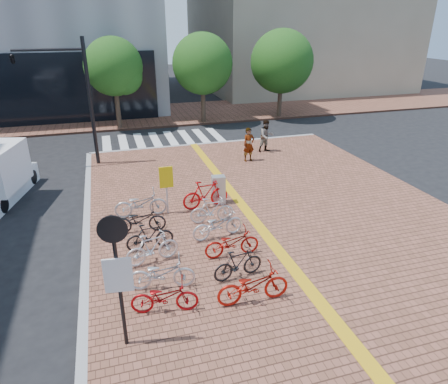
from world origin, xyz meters
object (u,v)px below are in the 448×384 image
object	(u,v)px
bike_1	(162,273)
bike_4	(140,220)
bike_2	(152,248)
bike_5	(141,204)
bike_9	(218,224)
bike_7	(238,264)
traffic_light_pole	(56,80)
bike_8	(232,243)
bike_6	(253,285)
bike_11	(206,194)
utility_box	(218,190)
bike_10	(212,210)
notice_sign	(117,268)
bike_0	(165,297)
pedestrian_a	(249,145)
bike_3	(150,236)
pedestrian_b	(266,136)
yellow_sign	(166,181)

from	to	relation	value
bike_1	bike_4	xyz separation A→B (m)	(-0.25, 3.41, -0.01)
bike_2	bike_5	xyz separation A→B (m)	(-0.01, 3.30, 0.01)
bike_5	bike_2	bearing A→B (deg)	-177.65
bike_4	bike_9	xyz separation A→B (m)	(2.50, -1.13, 0.01)
bike_7	traffic_light_pole	distance (m)	13.27
bike_1	bike_5	world-z (taller)	bike_5
traffic_light_pole	bike_8	bearing A→B (deg)	-62.68
bike_2	bike_7	distance (m)	2.71
bike_6	bike_11	size ratio (longest dim) A/B	1.03
bike_4	bike_7	bearing A→B (deg)	-139.72
bike_9	utility_box	xyz separation A→B (m)	(0.79, 2.67, 0.10)
traffic_light_pole	bike_2	bearing A→B (deg)	-73.74
bike_2	bike_7	xyz separation A→B (m)	(2.26, -1.49, -0.04)
bike_10	notice_sign	xyz separation A→B (m)	(-3.46, -5.26, 1.61)
bike_6	bike_7	bearing A→B (deg)	2.56
bike_0	bike_5	size ratio (longest dim) A/B	0.88
bike_7	bike_2	bearing A→B (deg)	47.54
bike_5	bike_8	size ratio (longest dim) A/B	1.11
bike_0	pedestrian_a	size ratio (longest dim) A/B	0.97
bike_2	bike_3	world-z (taller)	bike_2
bike_4	bike_2	bearing A→B (deg)	-169.47
bike_11	bike_7	bearing A→B (deg)	169.92
notice_sign	bike_3	bearing A→B (deg)	75.32
utility_box	pedestrian_b	bearing A→B (deg)	52.66
bike_3	bike_10	distance (m)	2.69
bike_5	yellow_sign	bearing A→B (deg)	-90.66
bike_8	bike_9	world-z (taller)	bike_9
bike_5	utility_box	bearing A→B (deg)	-82.27
bike_0	bike_3	world-z (taller)	bike_3
bike_11	bike_8	bearing A→B (deg)	171.82
bike_5	utility_box	xyz separation A→B (m)	(3.13, 0.30, 0.07)
pedestrian_a	notice_sign	distance (m)	13.56
bike_4	notice_sign	world-z (taller)	notice_sign
bike_7	bike_11	bearing A→B (deg)	-12.19
yellow_sign	traffic_light_pole	bearing A→B (deg)	119.94
bike_9	bike_7	bearing A→B (deg)	168.85
bike_10	utility_box	xyz separation A→B (m)	(0.69, 1.58, 0.09)
bike_8	bike_10	distance (m)	2.36
utility_box	notice_sign	world-z (taller)	notice_sign
bike_6	bike_8	world-z (taller)	bike_6
traffic_light_pole	bike_11	bearing A→B (deg)	-50.98
bike_10	traffic_light_pole	xyz separation A→B (m)	(-5.38, 8.08, 3.78)
bike_9	traffic_light_pole	bearing A→B (deg)	20.66
bike_1	utility_box	distance (m)	5.82
pedestrian_a	utility_box	distance (m)	5.51
bike_5	bike_9	world-z (taller)	bike_5
bike_1	pedestrian_b	bearing A→B (deg)	-25.62
utility_box	traffic_light_pole	xyz separation A→B (m)	(-6.08, 6.51, 3.69)
pedestrian_a	yellow_sign	distance (m)	7.15
bike_11	notice_sign	size ratio (longest dim) A/B	0.57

